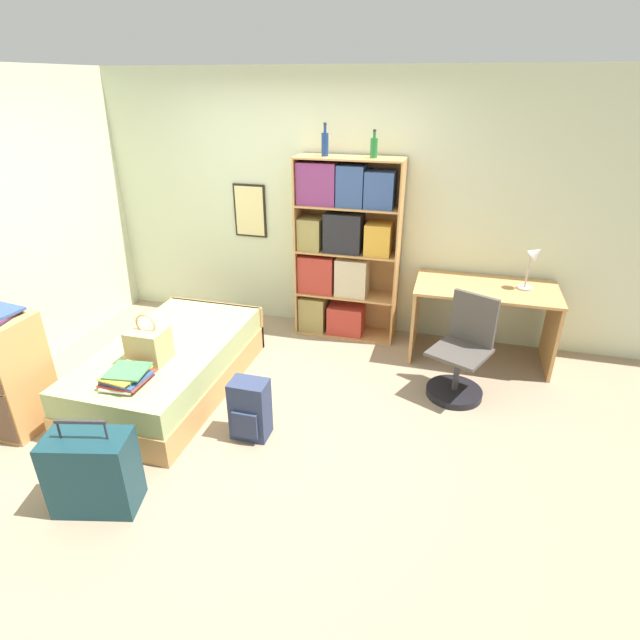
{
  "coord_description": "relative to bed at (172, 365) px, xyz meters",
  "views": [
    {
      "loc": [
        1.52,
        -3.25,
        2.47
      ],
      "look_at": [
        0.58,
        0.19,
        0.75
      ],
      "focal_mm": 28.0,
      "sensor_mm": 36.0,
      "label": 1
    }
  ],
  "objects": [
    {
      "name": "desk",
      "position": [
        2.6,
        1.27,
        0.3
      ],
      "size": [
        1.29,
        0.68,
        0.74
      ],
      "color": "tan",
      "rests_on": "ground_plane"
    },
    {
      "name": "bottle_green",
      "position": [
        1.0,
        1.42,
        1.72
      ],
      "size": [
        0.07,
        0.07,
        0.29
      ],
      "color": "navy",
      "rests_on": "bookcase"
    },
    {
      "name": "ground_plane",
      "position": [
        0.72,
        -0.02,
        -0.22
      ],
      "size": [
        14.0,
        14.0,
        0.0
      ],
      "primitive_type": "plane",
      "color": "gray"
    },
    {
      "name": "backpack",
      "position": [
        0.92,
        -0.44,
        0.01
      ],
      "size": [
        0.28,
        0.23,
        0.47
      ],
      "color": "#2D3856",
      "rests_on": "ground_plane"
    },
    {
      "name": "dresser",
      "position": [
        -0.93,
        -0.8,
        0.24
      ],
      "size": [
        0.52,
        0.49,
        0.91
      ],
      "color": "tan",
      "rests_on": "ground_plane"
    },
    {
      "name": "wall_back",
      "position": [
        0.72,
        1.66,
        1.08
      ],
      "size": [
        10.0,
        0.09,
        2.6
      ],
      "color": "beige",
      "rests_on": "ground_plane"
    },
    {
      "name": "handbag",
      "position": [
        0.02,
        -0.3,
        0.37
      ],
      "size": [
        0.28,
        0.25,
        0.41
      ],
      "color": "tan",
      "rests_on": "bed"
    },
    {
      "name": "book_stack_on_bed",
      "position": [
        0.05,
        -0.64,
        0.28
      ],
      "size": [
        0.31,
        0.34,
        0.11
      ],
      "color": "#7A336B",
      "rests_on": "bed"
    },
    {
      "name": "desk_chair",
      "position": [
        2.42,
        0.57,
        0.06
      ],
      "size": [
        0.57,
        0.57,
        0.88
      ],
      "color": "black",
      "rests_on": "ground_plane"
    },
    {
      "name": "desk_lamp",
      "position": [
        2.96,
        1.32,
        0.8
      ],
      "size": [
        0.19,
        0.14,
        0.43
      ],
      "color": "#ADA89E",
      "rests_on": "desk"
    },
    {
      "name": "bottle_brown",
      "position": [
        1.46,
        1.42,
        1.7
      ],
      "size": [
        0.07,
        0.07,
        0.25
      ],
      "color": "#1E6B2D",
      "rests_on": "bookcase"
    },
    {
      "name": "suitcase",
      "position": [
        0.25,
        -1.35,
        0.05
      ],
      "size": [
        0.56,
        0.39,
        0.67
      ],
      "color": "#143842",
      "rests_on": "ground_plane"
    },
    {
      "name": "bed",
      "position": [
        0.0,
        0.0,
        0.0
      ],
      "size": [
        1.0,
        1.85,
        0.44
      ],
      "color": "tan",
      "rests_on": "ground_plane"
    },
    {
      "name": "bookcase",
      "position": [
        1.17,
        1.43,
        0.73
      ],
      "size": [
        1.03,
        0.34,
        1.83
      ],
      "color": "tan",
      "rests_on": "ground_plane"
    }
  ]
}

